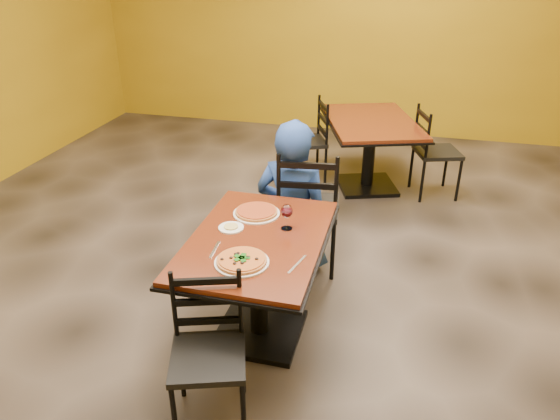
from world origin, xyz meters
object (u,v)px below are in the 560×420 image
(chair_main_far, at_px, (308,207))
(plate_main, at_px, (242,262))
(table_second, at_px, (370,138))
(side_plate, at_px, (231,228))
(chair_second_right, at_px, (437,153))
(wine_glass, at_px, (287,216))
(chair_main_near, at_px, (208,358))
(chair_second_left, at_px, (305,142))
(pizza_far, at_px, (256,211))
(table_main, at_px, (258,264))
(pizza_main, at_px, (242,260))
(plate_far, at_px, (256,213))
(diner, at_px, (293,197))

(chair_main_far, relative_size, plate_main, 3.30)
(table_second, height_order, side_plate, side_plate)
(chair_second_right, distance_m, wine_glass, 2.66)
(chair_main_near, relative_size, chair_second_left, 0.94)
(pizza_far, xyz_separation_m, wine_glass, (0.24, -0.14, 0.07))
(table_second, distance_m, chair_second_left, 0.69)
(table_main, distance_m, pizza_main, 0.37)
(table_second, xyz_separation_m, wine_glass, (-0.30, -2.44, 0.28))
(side_plate, bearing_deg, pizza_far, 66.60)
(chair_main_near, distance_m, pizza_far, 1.09)
(wine_glass, bearing_deg, plate_far, 149.14)
(pizza_far, bearing_deg, wine_glass, -30.86)
(table_second, relative_size, chair_main_far, 1.48)
(table_second, bearing_deg, chair_main_far, -100.89)
(pizza_far, bearing_deg, chair_main_far, 71.08)
(chair_second_right, relative_size, plate_main, 2.96)
(table_second, relative_size, chair_main_near, 1.77)
(chair_main_far, distance_m, chair_second_right, 1.93)
(table_main, bearing_deg, chair_main_near, -94.15)
(chair_second_left, bearing_deg, chair_main_far, -11.54)
(chair_second_right, relative_size, pizza_far, 3.28)
(plate_main, bearing_deg, table_second, 81.19)
(plate_main, xyz_separation_m, wine_glass, (0.15, 0.45, 0.08))
(chair_main_far, xyz_separation_m, plate_main, (-0.13, -1.25, 0.24))
(table_second, distance_m, plate_main, 2.94)
(chair_second_right, xyz_separation_m, pizza_far, (-1.23, -2.30, 0.31))
(chair_second_left, distance_m, plate_main, 2.92)
(diner, distance_m, plate_main, 1.20)
(pizza_main, distance_m, plate_far, 0.60)
(chair_main_far, bearing_deg, pizza_main, 76.61)
(plate_main, relative_size, pizza_main, 1.09)
(table_second, xyz_separation_m, pizza_main, (-0.45, -2.90, 0.21))
(plate_far, distance_m, wine_glass, 0.29)
(chair_main_far, distance_m, chair_second_left, 1.69)
(chair_main_far, relative_size, wine_glass, 5.69)
(diner, bearing_deg, table_second, -95.26)
(table_second, height_order, wine_glass, wine_glass)
(table_main, bearing_deg, side_plate, 161.11)
(wine_glass, bearing_deg, table_second, 83.02)
(pizza_far, bearing_deg, side_plate, -113.40)
(chair_main_near, height_order, side_plate, chair_main_near)
(chair_main_near, distance_m, plate_main, 0.55)
(wine_glass, bearing_deg, chair_main_near, -102.80)
(chair_main_near, distance_m, plate_far, 1.09)
(plate_far, distance_m, side_plate, 0.25)
(chair_main_far, bearing_deg, table_second, -108.25)
(chair_second_left, xyz_separation_m, wine_glass, (0.39, -2.44, 0.39))
(diner, height_order, side_plate, diner)
(pizza_main, height_order, wine_glass, wine_glass)
(chair_second_right, height_order, plate_main, chair_second_right)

